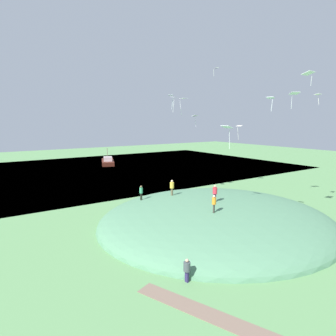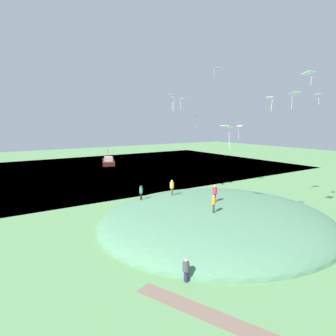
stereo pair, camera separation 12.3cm
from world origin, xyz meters
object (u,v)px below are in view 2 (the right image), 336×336
kite_7 (216,69)px  kite_8 (195,116)px  person_on_hilltop (172,186)px  kite_3 (171,96)px  person_watching_kites (141,191)px  kite_0 (239,127)px  kite_6 (174,98)px  boat_on_lake (108,162)px  kite_4 (227,128)px  kite_9 (308,73)px  person_near_shore (215,191)px  kite_1 (318,95)px  kite_10 (271,99)px  person_with_child (214,202)px  person_walking_path (186,268)px  kite_2 (295,94)px

kite_7 → kite_8: (1.12, -4.70, -6.86)m
person_on_hilltop → kite_3: (-4.23, 2.77, 9.95)m
person_watching_kites → kite_3: kite_3 is taller
kite_0 → kite_6: bearing=-98.8°
boat_on_lake → kite_4: (45.75, -7.10, 8.84)m
kite_7 → kite_9: size_ratio=0.98×
person_near_shore → kite_8: 14.80m
kite_1 → kite_9: kite_9 is taller
kite_6 → kite_10: (15.82, -0.78, -1.05)m
person_with_child → kite_10: bearing=135.7°
person_on_hilltop → person_watching_kites: bearing=-121.5°
person_near_shore → kite_7: kite_7 is taller
kite_6 → kite_0: bearing=81.2°
kite_7 → kite_3: bearing=-74.3°
kite_9 → person_watching_kites: bearing=-138.2°
boat_on_lake → person_near_shore: 45.50m
boat_on_lake → kite_6: size_ratio=4.30×
kite_0 → boat_on_lake: bearing=-168.6°
person_near_shore → kite_10: bearing=129.1°
kite_0 → kite_8: kite_8 is taller
person_near_shore → kite_9: size_ratio=1.35×
kite_4 → person_with_child: bearing=-64.0°
boat_on_lake → person_walking_path: (51.67, -16.22, 0.35)m
boat_on_lake → kite_3: 37.98m
kite_8 → person_watching_kites: bearing=-68.1°
person_walking_path → kite_8: kite_8 is taller
kite_7 → person_walking_path: bearing=-46.1°
person_on_hilltop → kite_0: 17.81m
kite_8 → kite_1: bearing=17.3°
person_near_shore → kite_6: bearing=-105.0°
kite_2 → kite_7: 13.02m
boat_on_lake → person_walking_path: 54.15m
kite_6 → kite_7: bearing=90.8°
person_near_shore → kite_2: size_ratio=0.88×
kite_0 → kite_4: 18.08m
person_watching_kites → kite_2: kite_2 is taller
person_near_shore → person_on_hilltop: person_near_shore is taller
person_watching_kites → person_on_hilltop: (1.51, 3.01, 0.47)m
person_with_child → kite_1: kite_1 is taller
person_near_shore → kite_10: (3.71, 2.84, 8.68)m
person_on_hilltop → kite_4: (6.18, 1.86, 6.34)m
kite_6 → boat_on_lake: bearing=173.2°
person_with_child → kite_8: kite_8 is taller
person_on_hilltop → kite_8: bearing=121.9°
person_walking_path → kite_2: kite_2 is taller
person_with_child → kite_1: (1.15, 13.09, 9.61)m
person_walking_path → kite_9: bearing=-91.0°
person_watching_kites → person_on_hilltop: bearing=157.4°
person_with_child → kite_3: bearing=-134.2°
person_walking_path → kite_9: (-1.80, 14.81, 13.30)m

